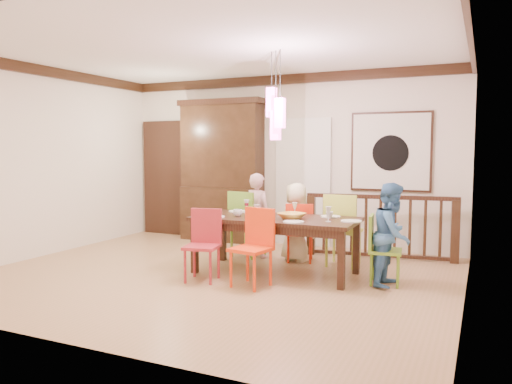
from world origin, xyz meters
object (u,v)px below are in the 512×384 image
at_px(person_far_mid, 296,222).
at_px(china_hutch, 222,170).
at_px(balustrade, 380,225).
at_px(person_far_left, 258,215).
at_px(person_end_right, 392,234).
at_px(dining_table, 275,223).
at_px(chair_far_left, 248,219).
at_px(chair_end_right, 385,245).

bearing_deg(person_far_mid, china_hutch, -15.86).
distance_m(china_hutch, balustrade, 3.00).
bearing_deg(person_far_mid, person_far_left, 13.08).
xyz_separation_m(person_far_left, person_end_right, (2.12, -0.76, -0.02)).
height_order(china_hutch, person_far_left, china_hutch).
relative_size(person_far_mid, person_end_right, 0.93).
bearing_deg(dining_table, chair_far_left, 133.01).
xyz_separation_m(balustrade, person_far_mid, (-1.09, -0.70, 0.08)).
height_order(balustrade, person_end_right, person_end_right).
xyz_separation_m(china_hutch, person_far_mid, (1.79, -1.04, -0.68)).
height_order(chair_end_right, china_hutch, china_hutch).
bearing_deg(person_far_left, chair_far_left, 13.59).
height_order(chair_end_right, person_end_right, person_end_right).
height_order(person_far_left, person_end_right, person_far_left).
bearing_deg(china_hutch, chair_far_left, -45.44).
relative_size(dining_table, balustrade, 0.96).
height_order(chair_far_left, china_hutch, china_hutch).
xyz_separation_m(dining_table, person_far_left, (-0.62, 0.81, -0.03)).
bearing_deg(china_hutch, chair_end_right, -28.85).
relative_size(dining_table, person_end_right, 1.73).
bearing_deg(person_far_left, chair_end_right, 174.01).
xyz_separation_m(china_hutch, person_end_right, (3.29, -1.79, -0.64)).
relative_size(dining_table, china_hutch, 0.86).
relative_size(dining_table, chair_end_right, 2.55).
bearing_deg(chair_far_left, person_far_left, -171.41).
bearing_deg(balustrade, dining_table, -133.58).
bearing_deg(chair_far_left, person_end_right, 170.39).
height_order(chair_end_right, person_far_left, person_far_left).
bearing_deg(person_end_right, china_hutch, 68.16).
bearing_deg(balustrade, chair_far_left, -167.35).
relative_size(chair_far_left, person_far_left, 0.79).
bearing_deg(chair_far_left, chair_end_right, 170.27).
relative_size(chair_end_right, china_hutch, 0.34).
distance_m(chair_end_right, balustrade, 1.46).
bearing_deg(chair_end_right, person_end_right, -112.29).
relative_size(chair_end_right, balustrade, 0.38).
xyz_separation_m(person_far_mid, person_end_right, (1.50, -0.75, 0.05)).
xyz_separation_m(chair_far_left, person_far_mid, (0.78, -0.01, -0.00)).
bearing_deg(person_end_right, dining_table, 98.45).
bearing_deg(china_hutch, dining_table, -45.72).
distance_m(chair_far_left, chair_end_right, 2.32).
bearing_deg(balustrade, chair_end_right, -84.33).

